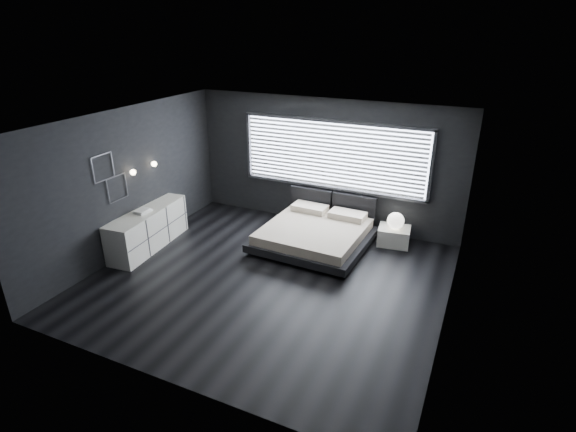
% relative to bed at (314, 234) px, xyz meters
% --- Properties ---
extents(room, '(6.04, 6.00, 2.80)m').
position_rel_bed_xyz_m(room, '(-0.25, -1.59, 1.14)').
color(room, black).
rests_on(room, ground).
extents(window, '(4.14, 0.09, 1.52)m').
position_rel_bed_xyz_m(window, '(-0.05, 1.11, 1.35)').
color(window, white).
rests_on(window, ground).
extents(headboard, '(1.96, 0.16, 0.52)m').
position_rel_bed_xyz_m(headboard, '(-0.00, 1.05, 0.31)').
color(headboard, black).
rests_on(headboard, ground).
extents(sconce_near, '(0.18, 0.11, 0.11)m').
position_rel_bed_xyz_m(sconce_near, '(-3.14, -1.54, 1.34)').
color(sconce_near, silver).
rests_on(sconce_near, ground).
extents(sconce_far, '(0.18, 0.11, 0.11)m').
position_rel_bed_xyz_m(sconce_far, '(-3.14, -0.94, 1.34)').
color(sconce_far, silver).
rests_on(sconce_far, ground).
extents(wall_art_upper, '(0.01, 0.48, 0.48)m').
position_rel_bed_xyz_m(wall_art_upper, '(-3.23, -2.14, 1.59)').
color(wall_art_upper, '#47474C').
rests_on(wall_art_upper, ground).
extents(wall_art_lower, '(0.01, 0.48, 0.48)m').
position_rel_bed_xyz_m(wall_art_lower, '(-3.23, -1.89, 1.12)').
color(wall_art_lower, '#47474C').
rests_on(wall_art_lower, ground).
extents(bed, '(2.22, 2.12, 0.55)m').
position_rel_bed_xyz_m(bed, '(0.00, 0.00, 0.00)').
color(bed, black).
rests_on(bed, ground).
extents(nightstand, '(0.69, 0.60, 0.37)m').
position_rel_bed_xyz_m(nightstand, '(1.46, 0.74, -0.07)').
color(nightstand, white).
rests_on(nightstand, ground).
extents(orb_lamp, '(0.34, 0.34, 0.34)m').
position_rel_bed_xyz_m(orb_lamp, '(1.47, 0.71, 0.28)').
color(orb_lamp, white).
rests_on(orb_lamp, nightstand).
extents(dresser, '(0.74, 2.04, 0.80)m').
position_rel_bed_xyz_m(dresser, '(-3.03, -1.45, 0.14)').
color(dresser, white).
rests_on(dresser, ground).
extents(book_stack, '(0.26, 0.33, 0.06)m').
position_rel_bed_xyz_m(book_stack, '(-3.01, -1.56, 0.57)').
color(book_stack, white).
rests_on(book_stack, dresser).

